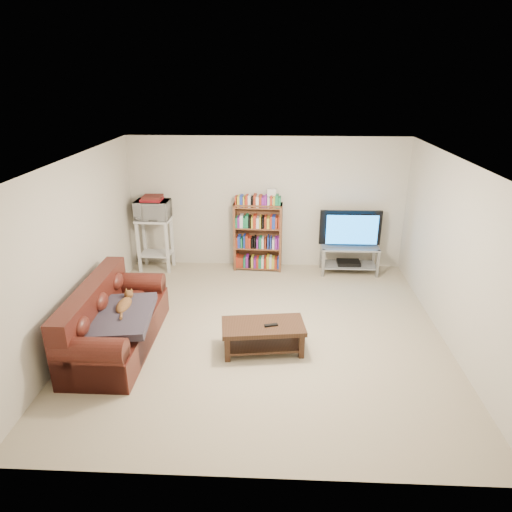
# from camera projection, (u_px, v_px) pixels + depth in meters

# --- Properties ---
(floor) EXTENTS (5.00, 5.00, 0.00)m
(floor) POSITION_uv_depth(u_px,v_px,m) (262.00, 332.00, 6.43)
(floor) COLOR tan
(floor) RESTS_ON ground
(ceiling) EXTENTS (5.00, 5.00, 0.00)m
(ceiling) POSITION_uv_depth(u_px,v_px,m) (263.00, 161.00, 5.54)
(ceiling) COLOR white
(ceiling) RESTS_ON ground
(wall_back) EXTENTS (5.00, 0.00, 5.00)m
(wall_back) POSITION_uv_depth(u_px,v_px,m) (267.00, 203.00, 8.31)
(wall_back) COLOR beige
(wall_back) RESTS_ON ground
(wall_front) EXTENTS (5.00, 0.00, 5.00)m
(wall_front) POSITION_uv_depth(u_px,v_px,m) (252.00, 366.00, 3.67)
(wall_front) COLOR beige
(wall_front) RESTS_ON ground
(wall_left) EXTENTS (0.00, 5.00, 5.00)m
(wall_left) POSITION_uv_depth(u_px,v_px,m) (76.00, 250.00, 6.09)
(wall_left) COLOR beige
(wall_left) RESTS_ON ground
(wall_right) EXTENTS (0.00, 5.00, 5.00)m
(wall_right) POSITION_uv_depth(u_px,v_px,m) (456.00, 257.00, 5.88)
(wall_right) COLOR beige
(wall_right) RESTS_ON ground
(sofa) EXTENTS (0.89, 2.03, 0.87)m
(sofa) POSITION_uv_depth(u_px,v_px,m) (112.00, 325.00, 6.02)
(sofa) COLOR #451812
(sofa) RESTS_ON floor
(blanket) EXTENTS (0.87, 1.08, 0.18)m
(blanket) POSITION_uv_depth(u_px,v_px,m) (120.00, 316.00, 5.80)
(blanket) COLOR #342D39
(blanket) RESTS_ON sofa
(cat) EXTENTS (0.22, 0.55, 0.17)m
(cat) POSITION_uv_depth(u_px,v_px,m) (124.00, 305.00, 5.95)
(cat) COLOR brown
(cat) RESTS_ON sofa
(coffee_table) EXTENTS (1.13, 0.67, 0.39)m
(coffee_table) POSITION_uv_depth(u_px,v_px,m) (263.00, 332.00, 5.92)
(coffee_table) COLOR black
(coffee_table) RESTS_ON floor
(remote) EXTENTS (0.18, 0.09, 0.02)m
(remote) POSITION_uv_depth(u_px,v_px,m) (271.00, 325.00, 5.84)
(remote) COLOR black
(remote) RESTS_ON coffee_table
(tv_stand) EXTENTS (1.03, 0.46, 0.51)m
(tv_stand) POSITION_uv_depth(u_px,v_px,m) (349.00, 255.00, 8.26)
(tv_stand) COLOR #999EA3
(tv_stand) RESTS_ON floor
(television) EXTENTS (1.10, 0.15, 0.64)m
(television) POSITION_uv_depth(u_px,v_px,m) (351.00, 229.00, 8.08)
(television) COLOR black
(television) RESTS_ON tv_stand
(dvd_player) EXTENTS (0.41, 0.29, 0.06)m
(dvd_player) POSITION_uv_depth(u_px,v_px,m) (348.00, 263.00, 8.32)
(dvd_player) COLOR black
(dvd_player) RESTS_ON tv_stand
(bookshelf) EXTENTS (0.88, 0.32, 1.26)m
(bookshelf) POSITION_uv_depth(u_px,v_px,m) (258.00, 236.00, 8.30)
(bookshelf) COLOR brown
(bookshelf) RESTS_ON floor
(shelf_clutter) EXTENTS (0.64, 0.21, 0.28)m
(shelf_clutter) POSITION_uv_depth(u_px,v_px,m) (264.00, 198.00, 8.04)
(shelf_clutter) COLOR silver
(shelf_clutter) RESTS_ON bookshelf
(microwave_stand) EXTENTS (0.62, 0.46, 0.97)m
(microwave_stand) POSITION_uv_depth(u_px,v_px,m) (155.00, 237.00, 8.33)
(microwave_stand) COLOR silver
(microwave_stand) RESTS_ON floor
(microwave) EXTENTS (0.61, 0.42, 0.33)m
(microwave) POSITION_uv_depth(u_px,v_px,m) (153.00, 210.00, 8.14)
(microwave) COLOR silver
(microwave) RESTS_ON microwave_stand
(game_boxes) EXTENTS (0.36, 0.32, 0.05)m
(game_boxes) POSITION_uv_depth(u_px,v_px,m) (152.00, 199.00, 8.07)
(game_boxes) COLOR maroon
(game_boxes) RESTS_ON microwave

